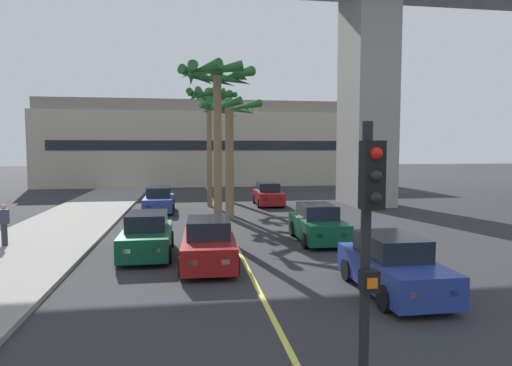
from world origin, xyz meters
The scene contains 14 objects.
lane_stripe_center centered at (0.00, 24.00, 0.00)m, with size 0.14×56.00×0.01m, color #DBCC4C.
pier_building_backdrop centered at (0.00, 51.16, 4.41)m, with size 34.25×8.04×8.95m.
car_queue_front centered at (3.62, 31.85, 0.72)m, with size 1.92×4.15×1.56m.
car_queue_second centered at (-3.66, 29.46, 0.72)m, with size 1.86×4.11×1.56m.
car_queue_third centered at (3.51, 19.64, 0.72)m, with size 1.94×4.15×1.56m.
car_queue_fourth centered at (3.55, 12.76, 0.72)m, with size 1.84×4.10×1.56m.
car_queue_fifth centered at (-1.24, 16.37, 0.72)m, with size 1.95×4.16×1.56m.
car_queue_sixth centered at (-3.40, 18.16, 0.72)m, with size 1.84×4.10×1.56m.
traffic_light_median_near centered at (0.10, 6.37, 2.71)m, with size 0.24×0.37×4.20m.
palm_tree_near_median centered at (0.46, 37.01, 6.91)m, with size 3.19×3.23×8.49m.
palm_tree_mid_median centered at (-0.62, 21.13, 6.33)m, with size 3.42×3.42×7.59m.
palm_tree_far_median centered at (-0.43, 31.89, 6.81)m, with size 3.14×3.16×8.00m.
palm_tree_farthest_median centered at (0.43, 26.30, 5.18)m, with size 3.55×3.63×6.72m.
pedestrian_near_crosswalk centered at (-8.95, 19.98, 1.00)m, with size 0.34×0.22×1.62m.
Camera 1 is at (-1.91, 1.66, 3.89)m, focal length 31.23 mm.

